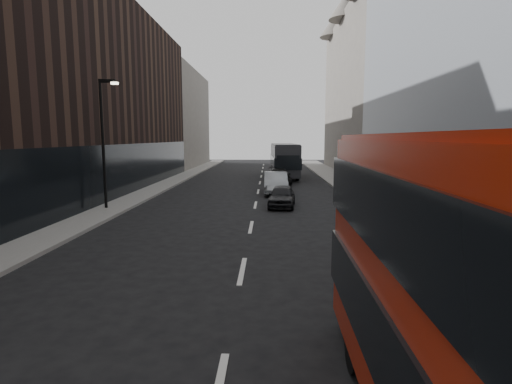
# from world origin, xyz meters

# --- Properties ---
(sidewalk_right) EXTENTS (3.00, 80.00, 0.15)m
(sidewalk_right) POSITION_xyz_m (7.50, 25.00, 0.07)
(sidewalk_right) COLOR slate
(sidewalk_right) RESTS_ON ground
(sidewalk_left) EXTENTS (2.00, 80.00, 0.15)m
(sidewalk_left) POSITION_xyz_m (-8.00, 25.00, 0.07)
(sidewalk_left) COLOR slate
(sidewalk_left) RESTS_ON ground
(building_modern_block) EXTENTS (5.03, 22.00, 20.00)m
(building_modern_block) POSITION_xyz_m (11.47, 21.00, 9.90)
(building_modern_block) COLOR #A3A7AD
(building_modern_block) RESTS_ON ground
(building_victorian) EXTENTS (6.50, 24.00, 21.00)m
(building_victorian) POSITION_xyz_m (11.38, 44.00, 9.66)
(building_victorian) COLOR #69625C
(building_victorian) RESTS_ON ground
(building_left_mid) EXTENTS (5.00, 24.00, 14.00)m
(building_left_mid) POSITION_xyz_m (-11.50, 30.00, 7.00)
(building_left_mid) COLOR black
(building_left_mid) RESTS_ON ground
(building_left_far) EXTENTS (5.00, 20.00, 13.00)m
(building_left_far) POSITION_xyz_m (-11.50, 52.00, 6.50)
(building_left_far) COLOR #69625C
(building_left_far) RESTS_ON ground
(street_lamp) EXTENTS (1.06, 0.22, 7.00)m
(street_lamp) POSITION_xyz_m (-8.22, 18.00, 4.18)
(street_lamp) COLOR black
(street_lamp) RESTS_ON sidewalk_left
(grey_bus) EXTENTS (2.80, 10.64, 3.41)m
(grey_bus) POSITION_xyz_m (2.37, 37.23, 1.83)
(grey_bus) COLOR black
(grey_bus) RESTS_ON ground
(car_a) EXTENTS (1.82, 3.83, 1.26)m
(car_a) POSITION_xyz_m (1.57, 19.51, 0.63)
(car_a) COLOR black
(car_a) RESTS_ON ground
(car_b) EXTENTS (1.69, 4.77, 1.57)m
(car_b) POSITION_xyz_m (1.30, 25.02, 0.78)
(car_b) COLOR gray
(car_b) RESTS_ON ground
(car_c) EXTENTS (2.15, 4.87, 1.39)m
(car_c) POSITION_xyz_m (1.68, 30.69, 0.69)
(car_c) COLOR black
(car_c) RESTS_ON ground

